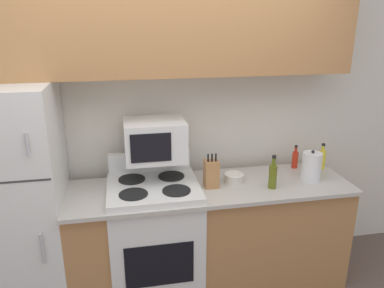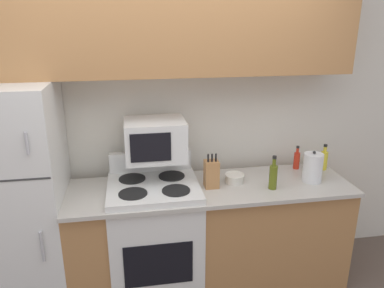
% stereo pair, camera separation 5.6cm
% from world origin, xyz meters
% --- Properties ---
extents(wall_back, '(8.00, 0.05, 2.55)m').
position_xyz_m(wall_back, '(0.00, 0.70, 1.27)').
color(wall_back, silver).
rests_on(wall_back, ground_plane).
extents(lower_cabinets, '(2.15, 0.63, 0.88)m').
position_xyz_m(lower_cabinets, '(0.32, 0.30, 0.44)').
color(lower_cabinets, '#B27A47').
rests_on(lower_cabinets, ground_plane).
extents(refrigerator, '(0.64, 0.69, 1.70)m').
position_xyz_m(refrigerator, '(-1.08, 0.33, 0.85)').
color(refrigerator, white).
rests_on(refrigerator, ground_plane).
extents(upper_cabinets, '(2.80, 0.36, 0.66)m').
position_xyz_m(upper_cabinets, '(0.00, 0.50, 2.03)').
color(upper_cabinets, '#B27A47').
rests_on(upper_cabinets, refrigerator).
extents(stove, '(0.67, 0.61, 1.09)m').
position_xyz_m(stove, '(-0.12, 0.28, 0.48)').
color(stove, white).
rests_on(stove, ground_plane).
extents(microwave, '(0.44, 0.36, 0.30)m').
position_xyz_m(microwave, '(-0.08, 0.40, 1.24)').
color(microwave, white).
rests_on(microwave, stove).
extents(knife_block, '(0.10, 0.10, 0.27)m').
position_xyz_m(knife_block, '(0.32, 0.27, 0.99)').
color(knife_block, '#B27A47').
rests_on(knife_block, lower_cabinets).
extents(bowl, '(0.15, 0.15, 0.07)m').
position_xyz_m(bowl, '(0.51, 0.32, 0.92)').
color(bowl, silver).
rests_on(bowl, lower_cabinets).
extents(bottle_cooking_spray, '(0.06, 0.06, 0.22)m').
position_xyz_m(bottle_cooking_spray, '(1.32, 0.45, 0.97)').
color(bottle_cooking_spray, gold).
rests_on(bottle_cooking_spray, lower_cabinets).
extents(bottle_olive_oil, '(0.06, 0.06, 0.26)m').
position_xyz_m(bottle_olive_oil, '(0.76, 0.16, 0.99)').
color(bottle_olive_oil, '#5B6619').
rests_on(bottle_olive_oil, lower_cabinets).
extents(bottle_hot_sauce, '(0.05, 0.05, 0.20)m').
position_xyz_m(bottle_hot_sauce, '(1.11, 0.50, 0.96)').
color(bottle_hot_sauce, red).
rests_on(bottle_hot_sauce, lower_cabinets).
extents(kettle, '(0.15, 0.15, 0.25)m').
position_xyz_m(kettle, '(1.12, 0.24, 1.00)').
color(kettle, white).
rests_on(kettle, lower_cabinets).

